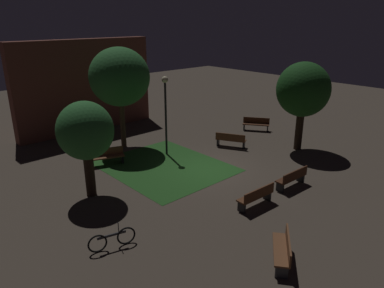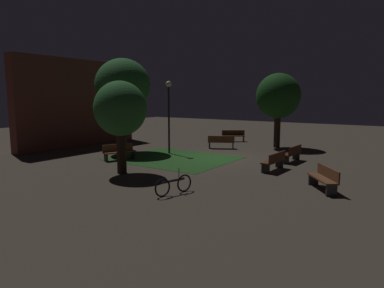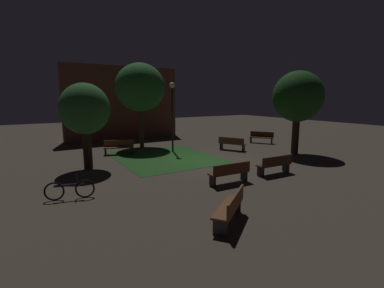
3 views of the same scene
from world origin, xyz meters
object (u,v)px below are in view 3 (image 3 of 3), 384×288
object	(u,v)px
tree_back_left	(298,97)
bench_front_right	(275,164)
lamp_post_plaza_west	(172,105)
bench_front_left	(119,147)
tree_lawn_side	(85,110)
tree_right_canopy	(140,88)
bench_near_trees	(230,172)
bench_path_side	(232,143)
bench_back_row	(262,137)
bicycle	(70,190)
bench_by_lamp	(231,207)

from	to	relation	value
tree_back_left	bench_front_right	bearing A→B (deg)	-150.76
tree_back_left	lamp_post_plaza_west	distance (m)	7.80
bench_front_left	tree_lawn_side	distance (m)	4.27
bench_front_left	tree_right_canopy	xyz separation A→B (m)	(2.22, 1.84, 3.71)
tree_lawn_side	tree_back_left	size ratio (longest dim) A/B	0.82
bench_near_trees	bench_front_right	size ratio (longest dim) A/B	1.00
bench_front_left	bench_path_side	xyz separation A→B (m)	(6.87, -2.65, 0.00)
bench_front_left	bench_back_row	bearing A→B (deg)	-8.20
bench_back_row	bench_path_side	world-z (taller)	same
bench_front_left	bicycle	world-z (taller)	bicycle
bench_front_left	tree_right_canopy	distance (m)	4.69
bench_front_right	lamp_post_plaza_west	world-z (taller)	lamp_post_plaza_west
bench_back_row	bicycle	xyz separation A→B (m)	(-14.43, -5.13, -0.14)
bench_back_row	tree_back_left	xyz separation A→B (m)	(-1.18, -4.01, 3.05)
tree_lawn_side	tree_back_left	world-z (taller)	tree_back_left
lamp_post_plaza_west	bench_back_row	bearing A→B (deg)	-4.39
bench_front_right	bicycle	world-z (taller)	bicycle
bench_back_row	bench_front_left	bearing A→B (deg)	171.80
bench_front_right	tree_lawn_side	world-z (taller)	tree_lawn_side
bench_front_right	tree_back_left	bearing A→B (deg)	29.24
bench_back_row	bench_path_side	bearing A→B (deg)	-164.19
bench_path_side	bench_by_lamp	bearing A→B (deg)	-129.64
bench_front_right	tree_back_left	xyz separation A→B (m)	(4.72, 2.64, 3.05)
lamp_post_plaza_west	tree_right_canopy	bearing A→B (deg)	110.76
tree_back_left	lamp_post_plaza_west	size ratio (longest dim) A/B	1.15
tree_back_left	tree_right_canopy	size ratio (longest dim) A/B	0.87
bench_near_trees	bench_back_row	distance (m)	10.84
bench_back_row	bicycle	distance (m)	15.32
bench_by_lamp	lamp_post_plaza_west	distance (m)	10.87
bench_near_trees	bench_path_side	bearing A→B (deg)	49.92
bench_near_trees	lamp_post_plaza_west	distance (m)	7.75
bench_back_row	tree_lawn_side	xyz separation A→B (m)	(-13.07, -1.08, 2.44)
bench_by_lamp	tree_right_canopy	xyz separation A→B (m)	(2.26, 12.84, 3.71)
bench_path_side	tree_lawn_side	distance (m)	9.50
bench_by_lamp	tree_back_left	distance (m)	11.47
bench_front_left	tree_lawn_side	size ratio (longest dim) A/B	0.44
bench_front_left	tree_back_left	bearing A→B (deg)	-30.15
tree_right_canopy	tree_lawn_side	bearing A→B (deg)	-135.37
bench_back_row	bench_by_lamp	bearing A→B (deg)	-138.81
bench_near_trees	bench_front_left	bearing A→B (deg)	104.99
bench_path_side	tree_right_canopy	world-z (taller)	tree_right_canopy
tree_right_canopy	bench_path_side	bearing A→B (deg)	-43.91
bench_near_trees	tree_back_left	xyz separation A→B (m)	(7.38, 2.64, 3.05)
bench_near_trees	bicycle	bearing A→B (deg)	165.45
bicycle	bench_back_row	bearing A→B (deg)	19.57
bench_back_row	bench_path_side	distance (m)	4.04
bench_by_lamp	bicycle	xyz separation A→B (m)	(-3.63, 4.32, -0.14)
bench_front_left	bench_back_row	world-z (taller)	same
bench_near_trees	tree_back_left	size ratio (longest dim) A/B	0.36
bench_by_lamp	tree_right_canopy	distance (m)	13.56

